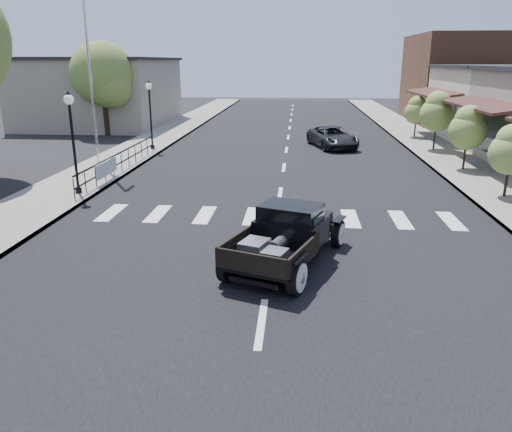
{
  "coord_description": "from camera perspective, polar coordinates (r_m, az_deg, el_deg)",
  "views": [
    {
      "loc": [
        0.61,
        -11.68,
        4.93
      ],
      "look_at": [
        -0.43,
        0.89,
        1.0
      ],
      "focal_mm": 35.0,
      "sensor_mm": 36.0,
      "label": 1
    }
  ],
  "objects": [
    {
      "name": "second_car",
      "position": [
        30.12,
        8.74,
        8.87
      ],
      "size": [
        3.21,
        4.82,
        1.23
      ],
      "primitive_type": "imported",
      "rotation": [
        0.0,
        0.0,
        0.29
      ],
      "color": "black",
      "rests_on": "ground"
    },
    {
      "name": "small_tree_c",
      "position": [
        24.88,
        22.93,
        8.14
      ],
      "size": [
        1.68,
        1.68,
        2.8
      ],
      "primitive_type": null,
      "color": "olive",
      "rests_on": "sidewalk_right"
    },
    {
      "name": "small_tree_b",
      "position": [
        20.38,
        26.96,
        5.52
      ],
      "size": [
        1.53,
        1.53,
        2.55
      ],
      "primitive_type": null,
      "color": "olive",
      "rests_on": "sidewalk_right"
    },
    {
      "name": "road",
      "position": [
        27.13,
        3.39,
        6.83
      ],
      "size": [
        14.0,
        80.0,
        0.02
      ],
      "primitive_type": "cube",
      "color": "black",
      "rests_on": "ground"
    },
    {
      "name": "railing",
      "position": [
        23.47,
        -15.14,
        6.2
      ],
      "size": [
        0.08,
        10.0,
        1.0
      ],
      "primitive_type": null,
      "color": "black",
      "rests_on": "sidewalk_left"
    },
    {
      "name": "flagpole",
      "position": [
        25.68,
        -18.91,
        19.98
      ],
      "size": [
        0.12,
        0.12,
        12.74
      ],
      "primitive_type": "cylinder",
      "color": "silver",
      "rests_on": "sidewalk_left"
    },
    {
      "name": "sidewalk_left",
      "position": [
        28.61,
        -14.02,
        7.02
      ],
      "size": [
        3.0,
        80.0,
        0.15
      ],
      "primitive_type": "cube",
      "color": "gray",
      "rests_on": "ground"
    },
    {
      "name": "ground",
      "position": [
        12.69,
        1.61,
        -5.56
      ],
      "size": [
        120.0,
        120.0,
        0.0
      ],
      "primitive_type": "plane",
      "color": "black",
      "rests_on": "ground"
    },
    {
      "name": "lamp_post_b",
      "position": [
        19.71,
        -20.14,
        7.8
      ],
      "size": [
        0.36,
        0.36,
        3.76
      ],
      "primitive_type": null,
      "color": "black",
      "rests_on": "sidewalk_left"
    },
    {
      "name": "low_building_left",
      "position": [
        42.71,
        -17.18,
        13.3
      ],
      "size": [
        10.0,
        12.0,
        5.0
      ],
      "primitive_type": "cube",
      "color": "gray",
      "rests_on": "ground"
    },
    {
      "name": "small_tree_e",
      "position": [
        34.72,
        17.83,
        10.69
      ],
      "size": [
        1.52,
        1.52,
        2.54
      ],
      "primitive_type": null,
      "color": "olive",
      "rests_on": "sidewalk_right"
    },
    {
      "name": "big_tree_far",
      "position": [
        36.19,
        -17.01,
        13.71
      ],
      "size": [
        4.25,
        4.25,
        6.24
      ],
      "primitive_type": null,
      "color": "#586F2F",
      "rests_on": "ground"
    },
    {
      "name": "road_markings",
      "position": [
        22.24,
        3.06,
        4.47
      ],
      "size": [
        12.0,
        60.0,
        0.06
      ],
      "primitive_type": null,
      "color": "silver",
      "rests_on": "ground"
    },
    {
      "name": "banner",
      "position": [
        21.65,
        -16.64,
        4.63
      ],
      "size": [
        0.04,
        2.2,
        0.6
      ],
      "primitive_type": null,
      "color": "silver",
      "rests_on": "sidewalk_left"
    },
    {
      "name": "lamp_post_c",
      "position": [
        29.02,
        -11.96,
        11.2
      ],
      "size": [
        0.36,
        0.36,
        3.76
      ],
      "primitive_type": null,
      "color": "black",
      "rests_on": "sidewalk_left"
    },
    {
      "name": "sidewalk_right",
      "position": [
        28.24,
        21.01,
        6.26
      ],
      "size": [
        3.0,
        80.0,
        0.15
      ],
      "primitive_type": "cube",
      "color": "gray",
      "rests_on": "ground"
    },
    {
      "name": "hotrod_pickup",
      "position": [
        12.47,
        3.6,
        -2.18
      ],
      "size": [
        3.53,
        4.92,
        1.55
      ],
      "primitive_type": null,
      "rotation": [
        0.0,
        0.0,
        -0.36
      ],
      "color": "black",
      "rests_on": "ground"
    },
    {
      "name": "small_tree_d",
      "position": [
        29.96,
        19.9,
        10.11
      ],
      "size": [
        1.86,
        1.86,
        3.11
      ],
      "primitive_type": null,
      "color": "olive",
      "rests_on": "sidewalk_right"
    },
    {
      "name": "far_building_right",
      "position": [
        46.17,
        24.32,
        14.06
      ],
      "size": [
        11.0,
        10.0,
        7.0
      ],
      "primitive_type": "cube",
      "color": "brown",
      "rests_on": "ground"
    }
  ]
}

